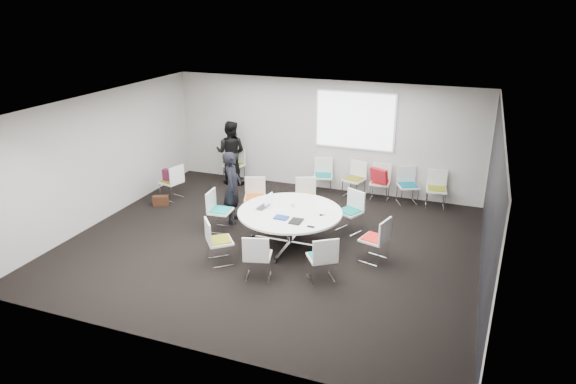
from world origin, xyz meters
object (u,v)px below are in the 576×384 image
(chair_ring_d, at_px, (255,205))
(chair_back_e, at_px, (436,196))
(chair_ring_b, at_px, (349,219))
(brown_bag, at_px, (161,201))
(chair_back_d, at_px, (407,192))
(chair_back_a, at_px, (323,182))
(person_back, at_px, (231,152))
(chair_ring_e, at_px, (220,218))
(laptop, at_px, (266,207))
(chair_ring_a, at_px, (374,247))
(chair_person_back, at_px, (234,171))
(chair_ring_c, at_px, (306,205))
(chair_ring_f, at_px, (219,249))
(maroon_bag, at_px, (171,175))
(conference_table, at_px, (290,221))
(chair_spare_left, at_px, (172,188))
(chair_ring_h, at_px, (322,266))
(chair_ring_g, at_px, (258,264))
(cup, at_px, (292,205))
(person_main, at_px, (232,187))
(chair_back_c, at_px, (380,189))
(chair_back_b, at_px, (354,186))

(chair_ring_d, height_order, chair_back_e, same)
(chair_ring_b, height_order, brown_bag, chair_ring_b)
(chair_ring_b, distance_m, chair_back_d, 2.24)
(brown_bag, bearing_deg, chair_back_a, 32.99)
(chair_back_e, distance_m, person_back, 5.32)
(chair_ring_e, bearing_deg, laptop, 78.37)
(chair_ring_a, relative_size, chair_back_d, 1.00)
(chair_back_d, distance_m, chair_person_back, 4.62)
(chair_person_back, bearing_deg, chair_ring_d, 140.98)
(chair_ring_b, relative_size, chair_ring_c, 1.00)
(chair_ring_f, height_order, maroon_bag, chair_ring_f)
(chair_ring_b, xyz_separation_m, chair_ring_e, (-2.58, -0.91, 0.00))
(conference_table, xyz_separation_m, chair_spare_left, (-3.58, 1.34, -0.25))
(chair_person_back, bearing_deg, chair_ring_e, 124.92)
(chair_ring_e, distance_m, maroon_bag, 2.34)
(chair_ring_h, bearing_deg, chair_ring_f, 146.67)
(person_back, bearing_deg, chair_ring_d, 122.74)
(chair_ring_g, relative_size, chair_back_e, 1.00)
(chair_back_d, bearing_deg, person_back, -22.70)
(conference_table, relative_size, chair_person_back, 2.34)
(chair_back_d, bearing_deg, maroon_bag, -7.13)
(chair_ring_g, bearing_deg, chair_back_e, 44.73)
(chair_ring_h, relative_size, cup, 9.78)
(chair_ring_b, relative_size, chair_back_e, 1.00)
(chair_ring_g, bearing_deg, cup, 73.44)
(chair_ring_d, xyz_separation_m, chair_ring_h, (2.25, -2.19, 0.00))
(chair_ring_f, bearing_deg, chair_ring_g, 32.71)
(chair_person_back, bearing_deg, chair_spare_left, 78.57)
(person_main, distance_m, person_back, 2.55)
(chair_ring_f, xyz_separation_m, person_back, (-1.77, 4.08, 0.57))
(chair_ring_d, distance_m, chair_back_c, 3.16)
(chair_ring_h, relative_size, person_back, 0.52)
(conference_table, relative_size, chair_ring_d, 2.34)
(chair_spare_left, distance_m, laptop, 3.38)
(chair_back_b, relative_size, cup, 9.78)
(person_main, bearing_deg, person_back, 12.44)
(chair_spare_left, height_order, person_main, person_main)
(chair_back_b, bearing_deg, chair_back_d, -162.74)
(conference_table, relative_size, person_main, 1.29)
(chair_back_c, relative_size, laptop, 2.41)
(chair_ring_a, bearing_deg, conference_table, 103.23)
(chair_ring_e, height_order, chair_ring_h, same)
(conference_table, distance_m, maroon_bag, 3.84)
(chair_ring_c, height_order, chair_ring_g, same)
(chair_ring_g, distance_m, chair_person_back, 5.26)
(chair_ring_b, bearing_deg, chair_ring_h, 117.70)
(chair_back_c, height_order, person_back, person_back)
(chair_ring_d, bearing_deg, chair_ring_e, 47.57)
(person_back, distance_m, cup, 3.83)
(chair_person_back, relative_size, person_main, 0.55)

